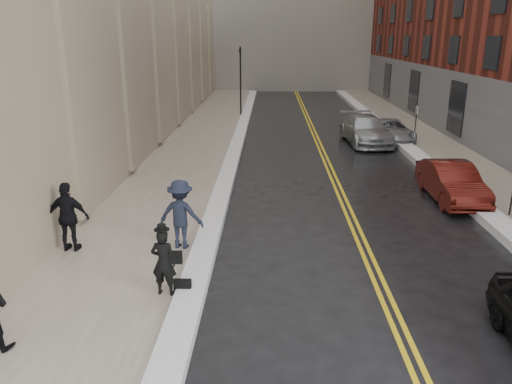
# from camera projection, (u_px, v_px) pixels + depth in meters

# --- Properties ---
(ground) EXTENTS (160.00, 160.00, 0.00)m
(ground) POSITION_uv_depth(u_px,v_px,m) (285.00, 360.00, 9.74)
(ground) COLOR black
(ground) RESTS_ON ground
(sidewalk_left) EXTENTS (4.00, 64.00, 0.15)m
(sidewalk_left) POSITION_uv_depth(u_px,v_px,m) (187.00, 159.00, 25.08)
(sidewalk_left) COLOR gray
(sidewalk_left) RESTS_ON ground
(sidewalk_right) EXTENTS (3.00, 64.00, 0.15)m
(sidewalk_right) POSITION_uv_depth(u_px,v_px,m) (458.00, 161.00, 24.71)
(sidewalk_right) COLOR gray
(sidewalk_right) RESTS_ON ground
(lane_stripe_a) EXTENTS (0.12, 64.00, 0.01)m
(lane_stripe_a) POSITION_uv_depth(u_px,v_px,m) (324.00, 161.00, 24.92)
(lane_stripe_a) COLOR gold
(lane_stripe_a) RESTS_ON ground
(lane_stripe_b) EXTENTS (0.12, 64.00, 0.01)m
(lane_stripe_b) POSITION_uv_depth(u_px,v_px,m) (329.00, 161.00, 24.91)
(lane_stripe_b) COLOR gold
(lane_stripe_b) RESTS_ON ground
(snow_ridge_left) EXTENTS (0.70, 60.80, 0.26)m
(snow_ridge_left) POSITION_uv_depth(u_px,v_px,m) (233.00, 158.00, 25.00)
(snow_ridge_left) COLOR white
(snow_ridge_left) RESTS_ON ground
(snow_ridge_right) EXTENTS (0.85, 60.80, 0.30)m
(snow_ridge_right) POSITION_uv_depth(u_px,v_px,m) (420.00, 159.00, 24.74)
(snow_ridge_right) COLOR white
(snow_ridge_right) RESTS_ON ground
(traffic_signal) EXTENTS (0.18, 0.15, 5.20)m
(traffic_signal) POSITION_uv_depth(u_px,v_px,m) (240.00, 76.00, 37.46)
(traffic_signal) COLOR black
(traffic_signal) RESTS_ON ground
(parking_sign_far) EXTENTS (0.06, 0.35, 2.23)m
(parking_sign_far) POSITION_uv_depth(u_px,v_px,m) (416.00, 122.00, 28.17)
(parking_sign_far) COLOR black
(parking_sign_far) RESTS_ON ground
(car_maroon) EXTENTS (1.60, 4.41, 1.44)m
(car_maroon) POSITION_uv_depth(u_px,v_px,m) (452.00, 182.00, 18.90)
(car_maroon) COLOR #4F130E
(car_maroon) RESTS_ON ground
(car_silver_near) EXTENTS (2.64, 5.64, 1.59)m
(car_silver_near) POSITION_uv_depth(u_px,v_px,m) (366.00, 130.00, 28.87)
(car_silver_near) COLOR #989B9F
(car_silver_near) RESTS_ON ground
(car_silver_far) EXTENTS (2.28, 4.67, 1.28)m
(car_silver_far) POSITION_uv_depth(u_px,v_px,m) (391.00, 131.00, 29.47)
(car_silver_far) COLOR #A3A5AB
(car_silver_far) RESTS_ON ground
(pedestrian_main) EXTENTS (0.64, 0.46, 1.64)m
(pedestrian_main) POSITION_uv_depth(u_px,v_px,m) (164.00, 262.00, 11.68)
(pedestrian_main) COLOR black
(pedestrian_main) RESTS_ON sidewalk_left
(pedestrian_b) EXTENTS (1.42, 0.99, 2.02)m
(pedestrian_b) POSITION_uv_depth(u_px,v_px,m) (181.00, 214.00, 14.26)
(pedestrian_b) COLOR #1A1E2F
(pedestrian_b) RESTS_ON sidewalk_left
(pedestrian_c) EXTENTS (1.21, 0.57, 2.02)m
(pedestrian_c) POSITION_uv_depth(u_px,v_px,m) (69.00, 217.00, 14.03)
(pedestrian_c) COLOR black
(pedestrian_c) RESTS_ON sidewalk_left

